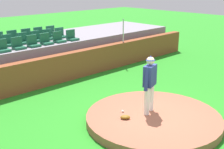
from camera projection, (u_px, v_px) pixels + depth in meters
ground_plane at (153, 122)px, 9.43m from camera, size 60.00×60.00×0.00m
pitchers_mound at (153, 118)px, 9.40m from camera, size 4.22×4.22×0.25m
pitcher at (150, 80)px, 9.23m from camera, size 0.82×0.41×1.85m
baseball at (123, 111)px, 9.53m from camera, size 0.07×0.07×0.07m
fielding_glove at (125, 117)px, 9.07m from camera, size 0.36×0.35×0.11m
brick_barrier at (56, 69)px, 12.90m from camera, size 17.92×0.40×1.22m
fence_post_right at (123, 31)px, 15.28m from camera, size 0.06×0.06×1.19m
bleacher_platform at (27, 56)px, 14.57m from camera, size 17.47×3.63×1.47m
stadium_chair_0 at (2, 48)px, 12.25m from camera, size 0.48×0.44×0.50m
stadium_chair_1 at (18, 45)px, 12.73m from camera, size 0.48×0.44×0.50m
stadium_chair_2 at (33, 43)px, 13.17m from camera, size 0.48×0.44×0.50m
stadium_chair_3 at (46, 41)px, 13.66m from camera, size 0.48×0.44×0.50m
stadium_chair_4 at (59, 39)px, 14.11m from camera, size 0.48×0.44×0.50m
stadium_chair_5 at (72, 37)px, 14.58m from camera, size 0.48×0.44×0.50m
stadium_chair_7 at (8, 42)px, 13.32m from camera, size 0.48×0.44×0.50m
stadium_chair_8 at (23, 40)px, 13.80m from camera, size 0.48×0.44×0.50m
stadium_chair_9 at (36, 38)px, 14.30m from camera, size 0.48×0.44×0.50m
stadium_chair_10 at (48, 36)px, 14.74m from camera, size 0.48×0.44×0.50m
stadium_chair_11 at (61, 35)px, 15.23m from camera, size 0.48×0.44×0.50m
stadium_chair_14 at (13, 38)px, 14.42m from camera, size 0.48×0.44×0.50m
stadium_chair_15 at (27, 36)px, 14.91m from camera, size 0.48×0.44×0.50m
stadium_chair_16 at (39, 34)px, 15.38m from camera, size 0.48×0.44×0.50m
stadium_chair_17 at (51, 32)px, 15.82m from camera, size 0.48×0.44×0.50m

